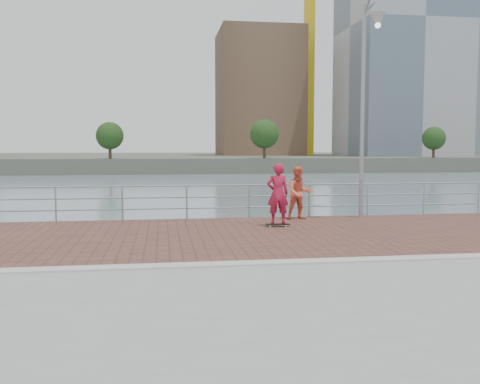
{
  "coord_description": "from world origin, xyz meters",
  "views": [
    {
      "loc": [
        -1.8,
        -10.35,
        2.35
      ],
      "look_at": [
        0.0,
        2.0,
        1.3
      ],
      "focal_mm": 40.0,
      "sensor_mm": 36.0,
      "label": 1
    }
  ],
  "objects": [
    {
      "name": "water",
      "position": [
        0.0,
        0.0,
        -2.0
      ],
      "size": [
        400.0,
        400.0,
        0.0
      ],
      "primitive_type": "plane",
      "color": "slate",
      "rests_on": "ground"
    },
    {
      "name": "brick_lane",
      "position": [
        0.0,
        3.6,
        0.01
      ],
      "size": [
        40.0,
        6.8,
        0.02
      ],
      "primitive_type": "cube",
      "color": "brown",
      "rests_on": "seawall"
    },
    {
      "name": "curb",
      "position": [
        0.0,
        0.0,
        0.03
      ],
      "size": [
        40.0,
        0.4,
        0.06
      ],
      "primitive_type": "cube",
      "color": "#B7B5AD",
      "rests_on": "seawall"
    },
    {
      "name": "far_shore",
      "position": [
        0.0,
        122.5,
        -0.75
      ],
      "size": [
        320.0,
        95.0,
        2.5
      ],
      "primitive_type": "cube",
      "color": "#4C5142",
      "rests_on": "ground"
    },
    {
      "name": "guardrail",
      "position": [
        0.0,
        7.0,
        0.69
      ],
      "size": [
        39.06,
        0.06,
        1.13
      ],
      "color": "#8C9EA8",
      "rests_on": "brick_lane"
    },
    {
      "name": "street_lamp",
      "position": [
        4.71,
        6.01,
        4.78
      ],
      "size": [
        0.49,
        1.43,
        6.73
      ],
      "color": "gray",
      "rests_on": "brick_lane"
    },
    {
      "name": "skateboard",
      "position": [
        1.54,
        4.88,
        0.08
      ],
      "size": [
        0.71,
        0.21,
        0.08
      ],
      "rotation": [
        0.0,
        0.0,
        -0.05
      ],
      "color": "black",
      "rests_on": "brick_lane"
    },
    {
      "name": "skateboarder",
      "position": [
        1.54,
        4.88,
        0.99
      ],
      "size": [
        0.67,
        0.45,
        1.77
      ],
      "primitive_type": "imported",
      "rotation": [
        0.0,
        0.0,
        3.09
      ],
      "color": "#B31738",
      "rests_on": "skateboard"
    },
    {
      "name": "bystander",
      "position": [
        2.57,
        6.37,
        0.88
      ],
      "size": [
        0.84,
        0.66,
        1.72
      ],
      "primitive_type": "imported",
      "rotation": [
        0.0,
        0.0,
        0.02
      ],
      "color": "#E96744",
      "rests_on": "brick_lane"
    },
    {
      "name": "tower_crane",
      "position": [
        27.36,
        104.0,
        33.5
      ],
      "size": [
        47.0,
        2.0,
        50.7
      ],
      "color": "gold",
      "rests_on": "far_shore"
    },
    {
      "name": "skyline",
      "position": [
        30.7,
        104.44,
        22.96
      ],
      "size": [
        233.0,
        41.0,
        61.46
      ],
      "color": "#ADA38E",
      "rests_on": "far_shore"
    },
    {
      "name": "shoreline_trees",
      "position": [
        -13.23,
        77.0,
        4.27
      ],
      "size": [
        109.48,
        4.93,
        6.57
      ],
      "color": "#473323",
      "rests_on": "far_shore"
    }
  ]
}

